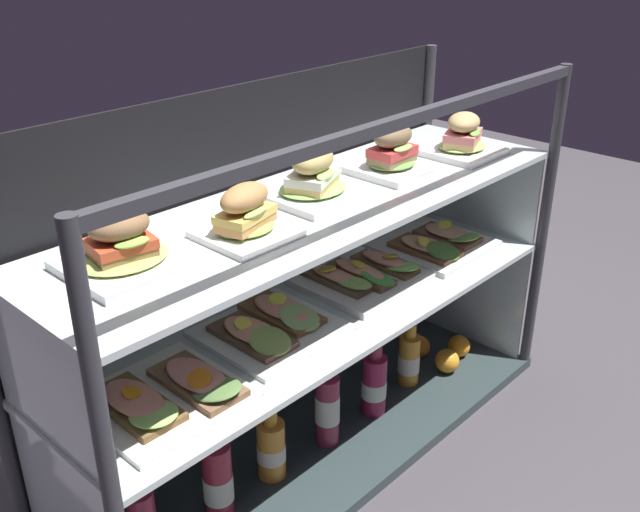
% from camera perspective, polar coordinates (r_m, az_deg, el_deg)
% --- Properties ---
extents(ground_plane, '(6.00, 6.00, 0.02)m').
position_cam_1_polar(ground_plane, '(2.01, 0.00, -14.87)').
color(ground_plane, '#423E43').
rests_on(ground_plane, ground).
extents(case_base_deck, '(1.44, 0.45, 0.03)m').
position_cam_1_polar(case_base_deck, '(1.99, 0.00, -14.30)').
color(case_base_deck, '#2D3A3B').
rests_on(case_base_deck, ground).
extents(case_frame, '(1.44, 0.45, 0.93)m').
position_cam_1_polar(case_frame, '(1.81, -3.30, -0.27)').
color(case_frame, '#333338').
rests_on(case_frame, ground).
extents(riser_lower_tier, '(1.38, 0.39, 0.38)m').
position_cam_1_polar(riser_lower_tier, '(1.87, 0.00, -9.49)').
color(riser_lower_tier, silver).
rests_on(riser_lower_tier, case_base_deck).
extents(shelf_lower_glass, '(1.40, 0.41, 0.01)m').
position_cam_1_polar(shelf_lower_glass, '(1.76, 0.00, -4.29)').
color(shelf_lower_glass, silver).
rests_on(shelf_lower_glass, riser_lower_tier).
extents(riser_upper_tier, '(1.38, 0.39, 0.26)m').
position_cam_1_polar(riser_upper_tier, '(1.70, 0.00, -0.22)').
color(riser_upper_tier, silver).
rests_on(riser_upper_tier, shelf_lower_glass).
extents(shelf_upper_glass, '(1.40, 0.41, 0.01)m').
position_cam_1_polar(shelf_upper_glass, '(1.64, 0.00, 4.14)').
color(shelf_upper_glass, silver).
rests_on(shelf_upper_glass, riser_upper_tier).
extents(plated_roll_sandwich_near_right_corner, '(0.20, 0.20, 0.11)m').
position_cam_1_polar(plated_roll_sandwich_near_right_corner, '(1.35, -15.31, 0.49)').
color(plated_roll_sandwich_near_right_corner, white).
rests_on(plated_roll_sandwich_near_right_corner, shelf_upper_glass).
extents(plated_roll_sandwich_mid_left, '(0.17, 0.17, 0.11)m').
position_cam_1_polar(plated_roll_sandwich_mid_left, '(1.44, -5.88, 3.07)').
color(plated_roll_sandwich_mid_left, white).
rests_on(plated_roll_sandwich_mid_left, shelf_upper_glass).
extents(plated_roll_sandwich_near_left_corner, '(0.20, 0.20, 0.12)m').
position_cam_1_polar(plated_roll_sandwich_near_left_corner, '(1.64, -0.55, 6.02)').
color(plated_roll_sandwich_near_left_corner, white).
rests_on(plated_roll_sandwich_near_left_corner, shelf_upper_glass).
extents(plated_roll_sandwich_center, '(0.18, 0.18, 0.12)m').
position_cam_1_polar(plated_roll_sandwich_center, '(1.81, 5.68, 7.89)').
color(plated_roll_sandwich_center, white).
rests_on(plated_roll_sandwich_center, shelf_upper_glass).
extents(plated_roll_sandwich_right_of_center, '(0.18, 0.18, 0.11)m').
position_cam_1_polar(plated_roll_sandwich_right_of_center, '(1.99, 11.15, 9.00)').
color(plated_roll_sandwich_right_of_center, white).
rests_on(plated_roll_sandwich_right_of_center, shelf_upper_glass).
extents(open_sandwich_tray_far_left, '(0.29, 0.28, 0.06)m').
position_cam_1_polar(open_sandwich_tray_far_left, '(1.46, -11.90, -10.65)').
color(open_sandwich_tray_far_left, white).
rests_on(open_sandwich_tray_far_left, shelf_lower_glass).
extents(open_sandwich_tray_left_of_center, '(0.29, 0.27, 0.05)m').
position_cam_1_polar(open_sandwich_tray_left_of_center, '(1.65, -3.88, -5.53)').
color(open_sandwich_tray_left_of_center, white).
rests_on(open_sandwich_tray_left_of_center, shelf_lower_glass).
extents(open_sandwich_tray_mid_left, '(0.29, 0.27, 0.06)m').
position_cam_1_polar(open_sandwich_tray_mid_left, '(1.87, 3.27, -1.54)').
color(open_sandwich_tray_mid_left, white).
rests_on(open_sandwich_tray_mid_left, shelf_lower_glass).
extents(open_sandwich_tray_far_right, '(0.29, 0.27, 0.06)m').
position_cam_1_polar(open_sandwich_tray_far_right, '(2.08, 9.13, 1.00)').
color(open_sandwich_tray_far_right, white).
rests_on(open_sandwich_tray_far_right, shelf_lower_glass).
extents(juice_bottle_back_right, '(0.07, 0.07, 0.24)m').
position_cam_1_polar(juice_bottle_back_right, '(1.74, -8.04, -16.96)').
color(juice_bottle_back_right, '#A22A3B').
rests_on(juice_bottle_back_right, case_base_deck).
extents(juice_bottle_back_left, '(0.07, 0.07, 0.21)m').
position_cam_1_polar(juice_bottle_back_left, '(1.82, -3.86, -14.78)').
color(juice_bottle_back_left, gold).
rests_on(juice_bottle_back_left, case_base_deck).
extents(juice_bottle_back_center, '(0.06, 0.06, 0.25)m').
position_cam_1_polar(juice_bottle_back_center, '(1.90, 0.55, -11.84)').
color(juice_bottle_back_center, '#902C43').
rests_on(juice_bottle_back_center, case_base_deck).
extents(juice_bottle_front_middle, '(0.07, 0.07, 0.23)m').
position_cam_1_polar(juice_bottle_front_middle, '(2.02, 4.28, -9.91)').
color(juice_bottle_front_middle, '#972046').
rests_on(juice_bottle_front_middle, case_base_deck).
extents(juice_bottle_front_left_end, '(0.06, 0.06, 0.21)m').
position_cam_1_polar(juice_bottle_front_left_end, '(2.15, 7.00, -7.95)').
color(juice_bottle_front_left_end, gold).
rests_on(juice_bottle_front_left_end, case_base_deck).
extents(orange_fruit_beside_bottles, '(0.07, 0.07, 0.07)m').
position_cam_1_polar(orange_fruit_beside_bottles, '(2.29, 7.78, -7.06)').
color(orange_fruit_beside_bottles, orange).
rests_on(orange_fruit_beside_bottles, case_base_deck).
extents(orange_fruit_near_left_post, '(0.07, 0.07, 0.07)m').
position_cam_1_polar(orange_fruit_near_left_post, '(2.31, 10.87, -6.96)').
color(orange_fruit_near_left_post, orange).
rests_on(orange_fruit_near_left_post, case_base_deck).
extents(orange_fruit_rolled_forward, '(0.07, 0.07, 0.07)m').
position_cam_1_polar(orange_fruit_rolled_forward, '(2.23, 9.97, -8.12)').
color(orange_fruit_rolled_forward, orange).
rests_on(orange_fruit_rolled_forward, case_base_deck).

